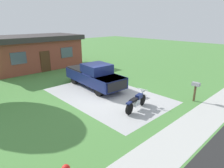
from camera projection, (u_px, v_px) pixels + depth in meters
The scene contains 7 objects.
ground_plane at pixel (107, 95), 13.29m from camera, with size 80.00×80.00×0.00m, color #4D863F.
driveway_pad at pixel (107, 95), 13.29m from camera, with size 5.43×8.51×0.01m, color #B1B1B1.
sidewalk_strip at pixel (191, 129), 9.15m from camera, with size 36.00×1.80×0.01m, color #BABAB5.
motorcycle at pixel (136, 102), 11.07m from camera, with size 2.19×0.78×1.09m.
pickup_truck at pixel (94, 75), 14.79m from camera, with size 2.42×5.75×1.90m.
mailbox at pixel (196, 87), 12.07m from camera, with size 0.26×0.48×1.26m.
neighbor_house at pixel (35, 51), 20.84m from camera, with size 9.60×5.60×3.50m.
Camera 1 is at (-8.26, -9.21, 4.93)m, focal length 30.49 mm.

